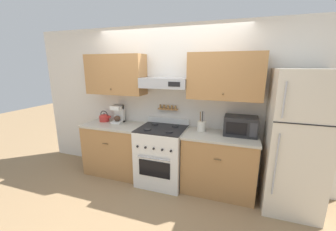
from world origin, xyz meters
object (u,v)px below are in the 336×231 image
at_px(stove_range, 162,155).
at_px(tea_kettle, 104,117).
at_px(microwave, 240,126).
at_px(coffee_maker, 118,114).
at_px(utensil_crock, 202,126).
at_px(refrigerator, 295,142).

height_order(stove_range, tea_kettle, tea_kettle).
bearing_deg(tea_kettle, microwave, 0.43).
xyz_separation_m(coffee_maker, utensil_crock, (1.51, -0.03, -0.07)).
distance_m(tea_kettle, coffee_maker, 0.30).
distance_m(stove_range, utensil_crock, 0.81).
distance_m(coffee_maker, utensil_crock, 1.51).
height_order(microwave, utensil_crock, utensil_crock).
height_order(coffee_maker, microwave, coffee_maker).
relative_size(refrigerator, utensil_crock, 5.98).
bearing_deg(coffee_maker, utensil_crock, -1.04).
xyz_separation_m(microwave, utensil_crock, (-0.57, -0.02, -0.05)).
relative_size(microwave, utensil_crock, 1.49).
distance_m(refrigerator, microwave, 0.72).
distance_m(refrigerator, coffee_maker, 2.78).
bearing_deg(tea_kettle, coffee_maker, 5.52).
distance_m(stove_range, coffee_maker, 1.09).
bearing_deg(stove_range, refrigerator, -0.57).
bearing_deg(refrigerator, stove_range, 179.43).
xyz_separation_m(refrigerator, coffee_maker, (-2.77, 0.20, 0.13)).
height_order(refrigerator, microwave, refrigerator).
bearing_deg(refrigerator, utensil_crock, 172.14).
height_order(stove_range, utensil_crock, utensil_crock).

